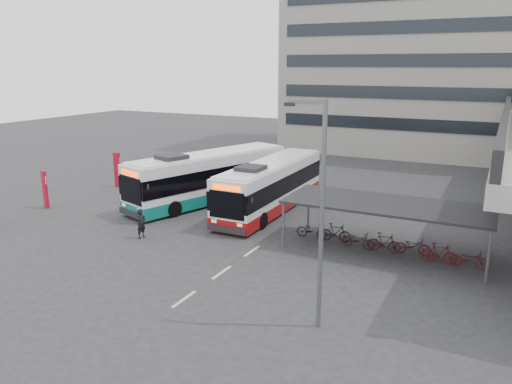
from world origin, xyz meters
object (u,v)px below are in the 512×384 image
at_px(pedestrian, 141,224).
at_px(lamp_post, 319,203).
at_px(bus_teal, 209,177).
at_px(bus_main, 271,186).

height_order(pedestrian, lamp_post, lamp_post).
bearing_deg(bus_teal, bus_main, 18.23).
bearing_deg(lamp_post, bus_teal, 118.80).
distance_m(bus_main, lamp_post, 15.31).
relative_size(pedestrian, lamp_post, 0.20).
distance_m(bus_main, bus_teal, 4.66).
distance_m(bus_teal, pedestrian, 8.20).
relative_size(bus_main, bus_teal, 0.93).
xyz_separation_m(bus_main, lamp_post, (7.79, -12.82, 3.04)).
height_order(bus_main, lamp_post, lamp_post).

